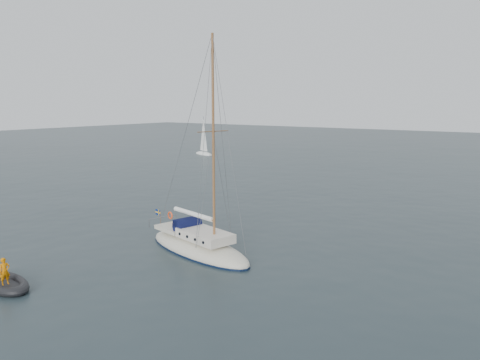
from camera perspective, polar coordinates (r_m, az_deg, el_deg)
The scene contains 5 objects.
ground at distance 32.38m, azimuth -0.61°, elevation -8.93°, with size 300.00×300.00×0.00m, color black.
sailboat at distance 32.56m, azimuth -5.11°, elevation -6.76°, with size 10.60×3.17×15.10m.
dinghy at distance 38.03m, azimuth -8.26°, elevation -5.94°, with size 2.76×1.25×0.40m.
rib at distance 29.84m, azimuth -26.85°, elevation -11.07°, with size 4.33×1.97×1.77m.
distant_yacht_a at distance 92.33m, azimuth -4.48°, elevation 5.21°, with size 5.95×3.17×7.89m.
Camera 1 is at (17.88, -24.97, 10.24)m, focal length 35.00 mm.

